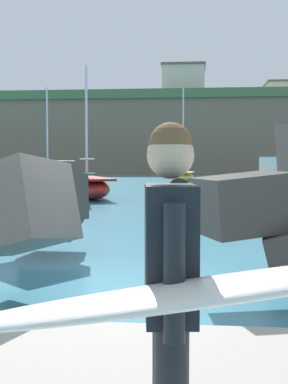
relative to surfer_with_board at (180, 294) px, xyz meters
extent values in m
plane|color=teal|center=(-1.31, 4.63, -1.28)|extent=(400.00, 400.00, 0.00)
cube|color=#3D3A38|center=(-2.85, 7.33, -0.14)|extent=(1.82, 1.84, 1.10)
cube|color=#3D3A38|center=(-2.84, 7.95, -0.45)|extent=(1.10, 1.45, 1.09)
cube|color=#605B56|center=(-2.27, 4.31, -0.06)|extent=(1.71, 1.58, 1.45)
cube|color=#3D3A38|center=(0.65, 4.59, 0.01)|extent=(1.41, 1.36, 0.83)
cube|color=#3D3A38|center=(1.18, 4.25, -0.56)|extent=(0.69, 0.66, 0.60)
cube|color=black|center=(-0.05, 0.10, 0.16)|extent=(0.26, 0.40, 0.60)
sphere|color=#DBB28E|center=(-0.05, 0.10, 0.59)|extent=(0.21, 0.21, 0.21)
sphere|color=brown|center=(-0.05, 0.10, 0.64)|extent=(0.19, 0.19, 0.19)
cylinder|color=black|center=(-0.04, 0.48, 0.28)|extent=(0.15, 0.53, 0.41)
cylinder|color=black|center=(-0.02, -0.15, 0.12)|extent=(0.09, 0.09, 0.56)
ellipsoid|color=white|center=(0.09, -0.20, 0.06)|extent=(2.12, 0.61, 0.37)
ellipsoid|color=maroon|center=(-5.19, 22.68, -0.77)|extent=(3.76, 5.97, 1.02)
cube|color=maroon|center=(-5.19, 22.68, -0.29)|extent=(3.46, 5.50, 0.10)
cylinder|color=silver|center=(-5.36, 23.08, 2.48)|extent=(0.12, 0.12, 5.48)
cylinder|color=silver|center=(-5.36, 23.08, 0.65)|extent=(1.44, 3.24, 0.08)
ellipsoid|color=#1E6656|center=(-10.11, 34.18, -0.82)|extent=(6.50, 3.54, 0.92)
cube|color=#164C41|center=(-10.11, 34.18, -0.40)|extent=(5.98, 3.26, 0.10)
cylinder|color=silver|center=(-10.56, 34.03, 2.70)|extent=(0.12, 0.12, 6.11)
cylinder|color=silver|center=(-10.56, 34.03, 0.54)|extent=(3.63, 1.35, 0.08)
ellipsoid|color=#EAC64C|center=(-1.08, 41.60, -0.83)|extent=(2.11, 5.43, 0.89)
cube|color=#AF9539|center=(-1.08, 41.60, -0.43)|extent=(1.94, 5.00, 0.10)
cylinder|color=silver|center=(-1.11, 41.20, 3.11)|extent=(0.12, 0.12, 7.00)
cylinder|color=silver|center=(-1.11, 41.20, 0.51)|extent=(0.32, 3.19, 0.08)
ellipsoid|color=#EAC64C|center=(4.38, 28.33, -0.77)|extent=(4.26, 5.77, 1.02)
cube|color=#AF9539|center=(4.38, 28.33, -0.30)|extent=(3.92, 5.31, 0.10)
cube|color=silver|center=(4.56, 27.96, 0.25)|extent=(1.85, 2.01, 1.02)
cube|color=#334C5B|center=(4.56, 27.96, 0.83)|extent=(1.66, 1.81, 0.12)
sphere|color=silver|center=(-9.53, 31.56, -1.06)|extent=(0.44, 0.44, 0.44)
cube|color=beige|center=(-1.96, 74.78, 11.97)|extent=(5.97, 7.02, 4.05)
cube|color=#66564C|center=(-1.96, 74.78, 14.14)|extent=(6.27, 7.37, 0.30)
cube|color=silver|center=(15.48, 91.15, 11.89)|extent=(6.99, 6.95, 3.90)
cube|color=#66564C|center=(15.48, 91.15, 13.99)|extent=(7.34, 7.29, 0.30)
camera|label=1|loc=(0.07, -2.19, 0.57)|focal=48.65mm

